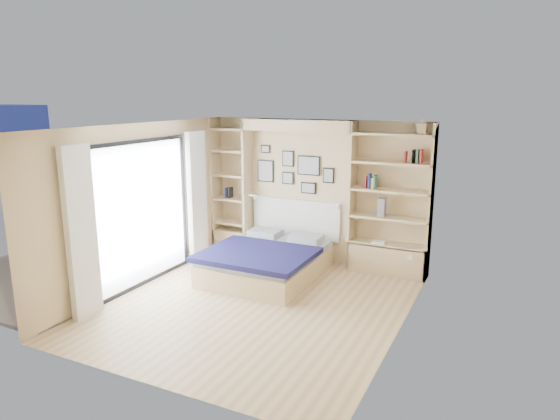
% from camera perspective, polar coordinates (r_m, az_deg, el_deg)
% --- Properties ---
extents(ground, '(4.50, 4.50, 0.00)m').
position_cam_1_polar(ground, '(7.21, -2.67, -10.73)').
color(ground, tan).
rests_on(ground, ground).
extents(room_shell, '(4.50, 4.50, 4.50)m').
position_cam_1_polar(room_shell, '(8.34, -0.11, 0.36)').
color(room_shell, tan).
rests_on(room_shell, ground).
extents(bed, '(1.69, 2.19, 1.07)m').
position_cam_1_polar(bed, '(8.19, -1.45, -5.73)').
color(bed, '#D3B180').
rests_on(bed, ground).
extents(photo_gallery, '(1.48, 0.02, 0.82)m').
position_cam_1_polar(photo_gallery, '(8.89, 1.49, 4.61)').
color(photo_gallery, black).
rests_on(photo_gallery, ground).
extents(reading_lamps, '(1.92, 0.12, 0.15)m').
position_cam_1_polar(reading_lamps, '(8.72, 1.77, 1.08)').
color(reading_lamps, silver).
rests_on(reading_lamps, ground).
extents(shelf_decor, '(3.62, 0.23, 2.03)m').
position_cam_1_polar(shelf_decor, '(8.19, 11.72, 4.33)').
color(shelf_decor, '#A51E1E').
rests_on(shelf_decor, ground).
extents(deck, '(3.20, 4.00, 0.05)m').
position_cam_1_polar(deck, '(9.37, -22.54, -6.07)').
color(deck, brown).
rests_on(deck, ground).
extents(deck_chair, '(0.48, 0.79, 0.78)m').
position_cam_1_polar(deck_chair, '(9.64, -18.92, -2.94)').
color(deck_chair, tan).
rests_on(deck_chair, ground).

